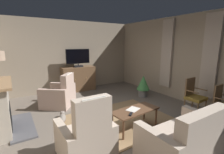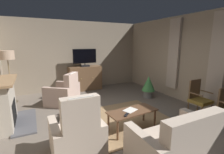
% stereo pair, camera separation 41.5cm
% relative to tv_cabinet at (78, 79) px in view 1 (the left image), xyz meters
% --- Properties ---
extents(ground_plane, '(6.03, 7.17, 0.04)m').
position_rel_tv_cabinet_xyz_m(ground_plane, '(-0.18, -2.99, -0.49)').
color(ground_plane, '#665B51').
extents(wall_back, '(6.03, 0.10, 2.81)m').
position_rel_tv_cabinet_xyz_m(wall_back, '(-0.18, 0.35, 0.93)').
color(wall_back, gray).
rests_on(wall_back, ground_plane).
extents(wall_right_with_window, '(0.10, 7.17, 2.81)m').
position_rel_tv_cabinet_xyz_m(wall_right_with_window, '(2.58, -2.99, 0.93)').
color(wall_right_with_window, gray).
rests_on(wall_right_with_window, ground_plane).
extents(curtain_panel_near, '(0.10, 0.44, 2.36)m').
position_rel_tv_cabinet_xyz_m(curtain_panel_near, '(2.47, -3.83, 1.08)').
color(curtain_panel_near, '#B2A393').
extents(curtain_panel_far, '(0.10, 0.44, 2.36)m').
position_rel_tv_cabinet_xyz_m(curtain_panel_far, '(2.47, -2.33, 1.08)').
color(curtain_panel_far, '#B2A393').
extents(rug_central, '(2.57, 2.06, 0.01)m').
position_rel_tv_cabinet_xyz_m(rug_central, '(-0.10, -3.10, -0.46)').
color(rug_central, '#8E704C').
rests_on(rug_central, ground_plane).
extents(tv_cabinet, '(1.32, 0.54, 0.99)m').
position_rel_tv_cabinet_xyz_m(tv_cabinet, '(0.00, 0.00, 0.00)').
color(tv_cabinet, '#4A3523').
rests_on(tv_cabinet, ground_plane).
extents(television, '(0.96, 0.20, 0.71)m').
position_rel_tv_cabinet_xyz_m(television, '(-0.00, -0.05, 0.89)').
color(television, black).
rests_on(television, tv_cabinet).
extents(coffee_table, '(1.14, 0.56, 0.46)m').
position_rel_tv_cabinet_xyz_m(coffee_table, '(-0.03, -3.61, -0.06)').
color(coffee_table, brown).
rests_on(coffee_table, ground_plane).
extents(tv_remote, '(0.16, 0.15, 0.02)m').
position_rel_tv_cabinet_xyz_m(tv_remote, '(-0.28, -3.76, 0.00)').
color(tv_remote, black).
rests_on(tv_remote, coffee_table).
extents(folded_newspaper, '(0.36, 0.31, 0.01)m').
position_rel_tv_cabinet_xyz_m(folded_newspaper, '(-0.07, -3.58, -0.00)').
color(folded_newspaper, silver).
rests_on(folded_newspaper, coffee_table).
extents(sofa_floral, '(1.43, 0.86, 0.95)m').
position_rel_tv_cabinet_xyz_m(sofa_floral, '(0.04, -4.81, -0.15)').
color(sofa_floral, '#C6B29E').
rests_on(sofa_floral, ground_plane).
extents(armchair_in_far_corner, '(0.85, 0.84, 1.17)m').
position_rel_tv_cabinet_xyz_m(armchair_in_far_corner, '(-1.34, -3.91, -0.12)').
color(armchair_in_far_corner, '#C6B29E').
rests_on(armchair_in_far_corner, ground_plane).
extents(armchair_by_fireplace, '(1.22, 1.23, 1.03)m').
position_rel_tv_cabinet_xyz_m(armchair_by_fireplace, '(-1.10, -1.26, -0.14)').
color(armchair_by_fireplace, '#BC9E8E').
rests_on(armchair_by_fireplace, ground_plane).
extents(side_chair_mid_row, '(0.45, 0.50, 0.95)m').
position_rel_tv_cabinet_xyz_m(side_chair_mid_row, '(1.89, -4.56, 0.04)').
color(side_chair_mid_row, olive).
rests_on(side_chair_mid_row, ground_plane).
extents(side_chair_nearest_door, '(0.49, 0.45, 0.98)m').
position_rel_tv_cabinet_xyz_m(side_chair_nearest_door, '(1.89, -3.81, 0.05)').
color(side_chair_nearest_door, olive).
rests_on(side_chair_nearest_door, ground_plane).
extents(potted_plant_leafy_by_curtain, '(0.47, 0.47, 0.78)m').
position_rel_tv_cabinet_xyz_m(potted_plant_leafy_by_curtain, '(1.72, -1.99, -0.03)').
color(potted_plant_leafy_by_curtain, slate).
rests_on(potted_plant_leafy_by_curtain, ground_plane).
extents(cat, '(0.31, 0.69, 0.19)m').
position_rel_tv_cabinet_xyz_m(cat, '(-1.33, -2.35, -0.38)').
color(cat, gray).
rests_on(cat, ground_plane).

